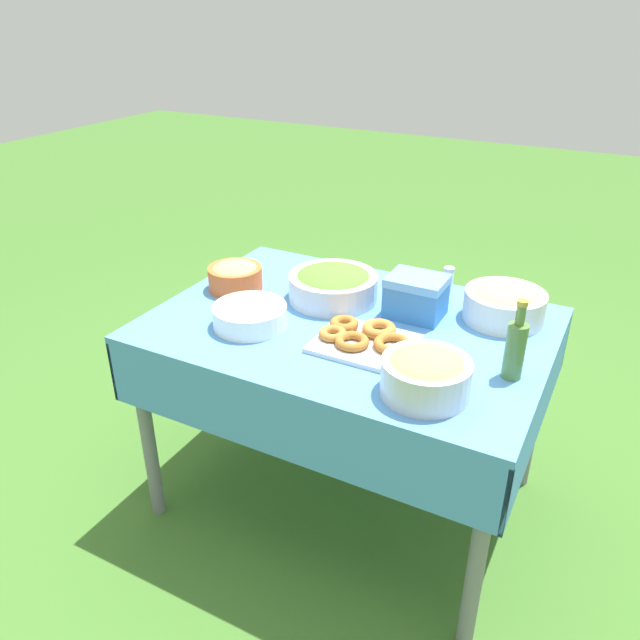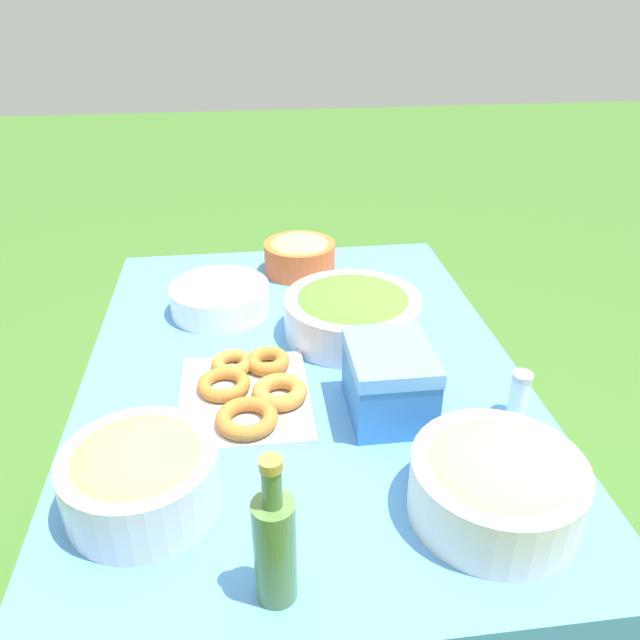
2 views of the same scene
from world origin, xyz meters
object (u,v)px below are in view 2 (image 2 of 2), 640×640
Objects in this scene: fruit_bowl at (140,474)px; salad_bowl at (352,311)px; pasta_bowl at (497,482)px; plate_stack at (220,298)px; bread_bowl at (300,254)px; olive_oil_bottle at (275,545)px; donut_platter at (249,392)px; cooler_box at (389,381)px.

salad_bowl is at bearing 139.54° from fruit_bowl.
pasta_bowl is 0.85m from plate_stack.
fruit_bowl reaches higher than bread_bowl.
olive_oil_bottle is 1.21× the size of bread_bowl.
bread_bowl is (-0.21, 0.22, 0.02)m from plate_stack.
pasta_bowl is at bearing 81.28° from fruit_bowl.
pasta_bowl reaches higher than donut_platter.
plate_stack is at bearing -149.18° from pasta_bowl.
donut_platter is at bearing -104.55° from cooler_box.
donut_platter is at bearing -46.51° from salad_bowl.
fruit_bowl is (0.26, -0.17, 0.04)m from donut_platter.
salad_bowl is 0.31m from cooler_box.
bread_bowl is at bearing 158.72° from fruit_bowl.
bread_bowl reaches higher than plate_stack.
salad_bowl is 1.66× the size of cooler_box.
bread_bowl is at bearing 164.97° from donut_platter.
olive_oil_bottle reaches higher than plate_stack.
olive_oil_bottle is at bearing -73.01° from pasta_bowl.
pasta_bowl is 1.10× the size of plate_stack.
fruit_bowl is (-0.08, -0.55, 0.00)m from pasta_bowl.
cooler_box is (-0.38, 0.24, -0.02)m from olive_oil_bottle.
olive_oil_bottle is 1.06m from bread_bowl.
salad_bowl is at bearing -176.77° from cooler_box.
salad_bowl is 1.60× the size of bread_bowl.
salad_bowl is 0.35m from plate_stack.
cooler_box reaches higher than bread_bowl.
fruit_bowl is at bearing -40.46° from salad_bowl.
fruit_bowl reaches higher than donut_platter.
fruit_bowl is at bearing -66.67° from cooler_box.
cooler_box is (-0.19, 0.44, 0.01)m from fruit_bowl.
bread_bowl is at bearing -166.30° from salad_bowl.
donut_platter is 1.34× the size of plate_stack.
olive_oil_bottle is at bearing -17.99° from salad_bowl.
salad_bowl is 1.32× the size of olive_oil_bottle.
donut_platter is 1.34× the size of fruit_bowl.
plate_stack is 1.28× the size of cooler_box.
pasta_bowl is 0.56m from fruit_bowl.
cooler_box is at bearing 113.33° from fruit_bowl.
plate_stack is 0.57m from cooler_box.
salad_bowl reaches higher than donut_platter.
cooler_box is at bearing 8.98° from bread_bowl.
bread_bowl is at bearing 172.70° from olive_oil_bottle.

